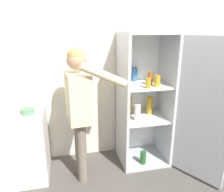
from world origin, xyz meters
The scene contains 6 objects.
ground_plane centered at (0.00, 0.00, 0.00)m, with size 12.00×12.00×0.00m, color #4C4742.
wall_back centered at (0.00, 0.98, 1.27)m, with size 7.00×0.06×2.55m.
refrigerator centered at (0.34, 0.55, 0.89)m, with size 1.02×1.15×1.79m.
person centered at (-0.66, 0.43, 1.03)m, with size 0.67×0.59×1.63m.
counter centered at (-1.35, 0.62, 0.44)m, with size 0.55×0.62×0.89m.
bowl centered at (-1.25, 0.51, 0.92)m, with size 0.16×0.16×0.06m.
Camera 1 is at (-0.82, -1.98, 1.83)m, focal length 35.00 mm.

